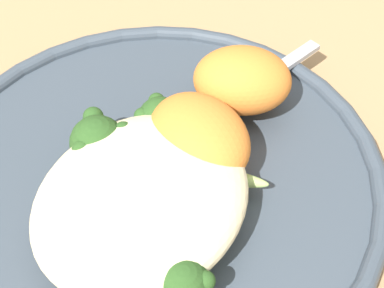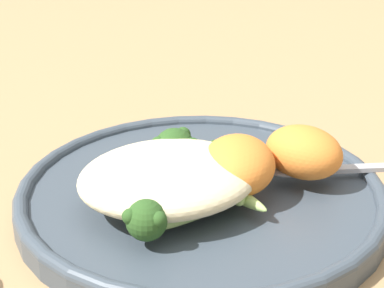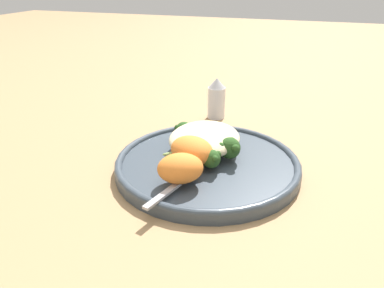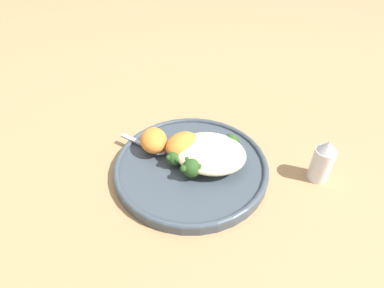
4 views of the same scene
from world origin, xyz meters
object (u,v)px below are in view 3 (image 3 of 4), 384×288
Objects in this scene: plate at (205,164)px; spoon at (182,180)px; broccoli_stalk_0 at (202,157)px; salt_shaker at (216,98)px; quinoa_mound at (205,138)px; broccoli_stalk_2 at (201,141)px; broccoli_stalk_1 at (221,149)px; sweet_potato_chunk_1 at (180,168)px; broccoli_stalk_3 at (183,135)px; sweet_potato_chunk_0 at (192,150)px.

plate is 2.60× the size of spoon.
salt_shaker is (-0.25, -0.05, 0.01)m from broccoli_stalk_0.
salt_shaker reaches higher than quinoa_mound.
broccoli_stalk_0 is 0.76× the size of spoon.
broccoli_stalk_2 is 0.98× the size of salt_shaker.
broccoli_stalk_1 is at bearing 17.09° from salt_shaker.
broccoli_stalk_0 is at bearing -175.85° from spoon.
broccoli_stalk_1 reaches higher than spoon.
broccoli_stalk_3 is at bearing -161.80° from sweet_potato_chunk_1.
quinoa_mound is at bearing -163.85° from spoon.
broccoli_stalk_0 is (0.06, 0.01, -0.01)m from quinoa_mound.
sweet_potato_chunk_1 is (0.06, 0.00, -0.00)m from sweet_potato_chunk_0.
sweet_potato_chunk_0 is at bearing -3.75° from quinoa_mound.
sweet_potato_chunk_0 is at bearing 6.99° from salt_shaker.
broccoli_stalk_3 is at bearing -107.76° from quinoa_mound.
broccoli_stalk_1 is 1.85× the size of sweet_potato_chunk_1.
spoon is (0.11, 0.01, -0.01)m from broccoli_stalk_2.
broccoli_stalk_2 is at bearing 8.50° from salt_shaker.
quinoa_mound is 1.20× the size of spoon.
salt_shaker is (-0.23, -0.05, 0.03)m from plate.
plate is at bearing -149.59° from broccoli_stalk_3.
quinoa_mound reaches higher than broccoli_stalk_2.
broccoli_stalk_0 is 0.06m from spoon.
salt_shaker reaches higher than sweet_potato_chunk_0.
sweet_potato_chunk_1 reaches higher than plate.
salt_shaker reaches higher than broccoli_stalk_0.
broccoli_stalk_0 is 0.77× the size of broccoli_stalk_3.
quinoa_mound is at bearing -125.84° from broccoli_stalk_3.
broccoli_stalk_0 and broccoli_stalk_3 have the same top height.
broccoli_stalk_0 is 0.06m from sweet_potato_chunk_1.
quinoa_mound is at bearing 9.89° from salt_shaker.
broccoli_stalk_2 is at bearing -35.96° from quinoa_mound.
broccoli_stalk_0 is 0.04m from broccoli_stalk_1.
sweet_potato_chunk_0 is (0.02, -0.01, 0.03)m from plate.
broccoli_stalk_0 is at bearing -135.42° from broccoli_stalk_2.
spoon is (0.13, 0.04, -0.01)m from broccoli_stalk_3.
broccoli_stalk_2 is 0.77× the size of broccoli_stalk_3.
sweet_potato_chunk_1 reaches higher than spoon.
broccoli_stalk_1 is 1.37× the size of salt_shaker.
sweet_potato_chunk_0 reaches higher than broccoli_stalk_1.
sweet_potato_chunk_0 reaches higher than plate.
broccoli_stalk_2 is at bearing -134.85° from broccoli_stalk_3.
plate is at bearing 146.57° from sweet_potato_chunk_0.
broccoli_stalk_2 is (-0.03, -0.01, 0.03)m from plate.
broccoli_stalk_2 is at bearing 133.21° from broccoli_stalk_1.
broccoli_stalk_2 reaches higher than plate.
plate is 2.44× the size of broccoli_stalk_1.
sweet_potato_chunk_0 is at bearing -161.92° from broccoli_stalk_1.
sweet_potato_chunk_1 is at bearing -113.28° from spoon.
broccoli_stalk_1 reaches higher than broccoli_stalk_0.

